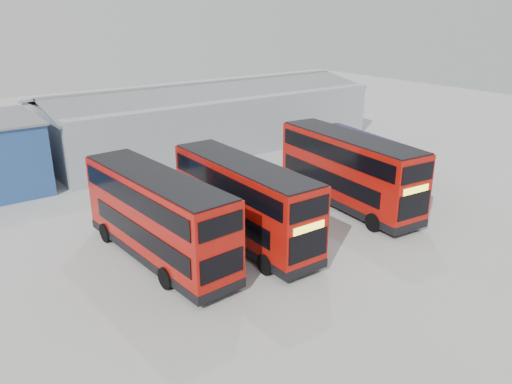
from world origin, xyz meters
The scene contains 6 objects.
ground_plane centered at (0.00, 0.00, 0.00)m, with size 120.00×120.00×0.00m, color #9A9995.
maintenance_shed centered at (8.00, 20.00, 2.60)m, with size 30.50×12.00×5.89m.
double_decker_left centered at (-6.39, 1.12, 2.30)m, with size 3.38×11.09×4.63m.
double_decker_centre centered at (-1.64, 0.34, 2.28)m, with size 2.90×10.91×4.59m.
double_decker_right centered at (6.83, 0.64, 2.36)m, with size 3.72×11.43×4.75m.
single_decker_blue centered at (12.91, 4.59, 1.46)m, with size 4.18×11.09×2.94m.
Camera 1 is at (-16.11, -20.51, 12.26)m, focal length 35.00 mm.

